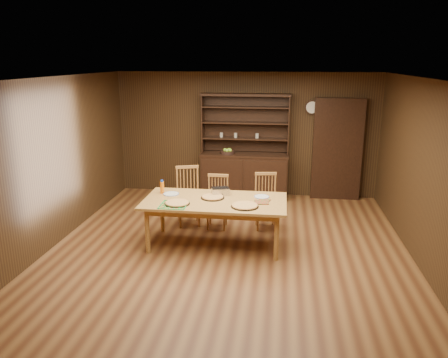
# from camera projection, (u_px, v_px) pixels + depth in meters

# --- Properties ---
(floor) EXTENTS (6.00, 6.00, 0.00)m
(floor) POSITION_uv_depth(u_px,v_px,m) (228.00, 250.00, 6.75)
(floor) COLOR brown
(floor) RESTS_ON ground
(room_shell) EXTENTS (6.00, 6.00, 6.00)m
(room_shell) POSITION_uv_depth(u_px,v_px,m) (229.00, 150.00, 6.33)
(room_shell) COLOR silver
(room_shell) RESTS_ON floor
(china_hutch) EXTENTS (1.84, 0.52, 2.17)m
(china_hutch) POSITION_uv_depth(u_px,v_px,m) (244.00, 169.00, 9.22)
(china_hutch) COLOR black
(china_hutch) RESTS_ON floor
(doorway) EXTENTS (1.00, 0.18, 2.10)m
(doorway) POSITION_uv_depth(u_px,v_px,m) (337.00, 149.00, 9.00)
(doorway) COLOR black
(doorway) RESTS_ON floor
(wall_clock) EXTENTS (0.30, 0.05, 0.30)m
(wall_clock) POSITION_uv_depth(u_px,v_px,m) (312.00, 107.00, 8.90)
(wall_clock) COLOR black
(wall_clock) RESTS_ON room_shell
(dining_table) EXTENTS (2.20, 1.10, 0.75)m
(dining_table) POSITION_uv_depth(u_px,v_px,m) (215.00, 204.00, 6.77)
(dining_table) COLOR #C49144
(dining_table) RESTS_ON floor
(chair_left) EXTENTS (0.53, 0.52, 1.04)m
(chair_left) POSITION_uv_depth(u_px,v_px,m) (188.00, 194.00, 7.73)
(chair_left) COLOR #AA6E3A
(chair_left) RESTS_ON floor
(chair_center) EXTENTS (0.38, 0.36, 0.93)m
(chair_center) POSITION_uv_depth(u_px,v_px,m) (218.00, 200.00, 7.59)
(chair_center) COLOR #AA6E3A
(chair_center) RESTS_ON floor
(chair_right) EXTENTS (0.45, 0.43, 0.96)m
(chair_right) POSITION_uv_depth(u_px,v_px,m) (266.00, 199.00, 7.57)
(chair_right) COLOR #AA6E3A
(chair_right) RESTS_ON floor
(pizza_left) EXTENTS (0.38, 0.38, 0.04)m
(pizza_left) POSITION_uv_depth(u_px,v_px,m) (177.00, 203.00, 6.55)
(pizza_left) COLOR black
(pizza_left) RESTS_ON dining_table
(pizza_right) EXTENTS (0.41, 0.41, 0.04)m
(pizza_right) POSITION_uv_depth(u_px,v_px,m) (245.00, 206.00, 6.44)
(pizza_right) COLOR black
(pizza_right) RESTS_ON dining_table
(pizza_center) EXTENTS (0.37, 0.37, 0.04)m
(pizza_center) POSITION_uv_depth(u_px,v_px,m) (213.00, 197.00, 6.84)
(pizza_center) COLOR black
(pizza_center) RESTS_ON dining_table
(cooling_rack) EXTENTS (0.41, 0.41, 0.02)m
(cooling_rack) POSITION_uv_depth(u_px,v_px,m) (174.00, 205.00, 6.50)
(cooling_rack) COLOR #0B973F
(cooling_rack) RESTS_ON dining_table
(plate_left) EXTENTS (0.26, 0.26, 0.02)m
(plate_left) POSITION_uv_depth(u_px,v_px,m) (171.00, 194.00, 7.02)
(plate_left) COLOR beige
(plate_left) RESTS_ON dining_table
(plate_right) EXTENTS (0.24, 0.24, 0.02)m
(plate_right) POSITION_uv_depth(u_px,v_px,m) (262.00, 197.00, 6.88)
(plate_right) COLOR beige
(plate_right) RESTS_ON dining_table
(foil_dish) EXTENTS (0.32, 0.27, 0.11)m
(foil_dish) POSITION_uv_depth(u_px,v_px,m) (220.00, 191.00, 7.01)
(foil_dish) COLOR silver
(foil_dish) RESTS_ON dining_table
(juice_bottle) EXTENTS (0.06, 0.06, 0.22)m
(juice_bottle) POSITION_uv_depth(u_px,v_px,m) (162.00, 187.00, 7.07)
(juice_bottle) COLOR orange
(juice_bottle) RESTS_ON dining_table
(pot_holder_a) EXTENTS (0.23, 0.23, 0.02)m
(pot_holder_a) POSITION_uv_depth(u_px,v_px,m) (262.00, 202.00, 6.62)
(pot_holder_a) COLOR red
(pot_holder_a) RESTS_ON dining_table
(pot_holder_b) EXTENTS (0.21, 0.21, 0.01)m
(pot_holder_b) POSITION_uv_depth(u_px,v_px,m) (264.00, 201.00, 6.69)
(pot_holder_b) COLOR red
(pot_holder_b) RESTS_ON dining_table
(fruit_bowl) EXTENTS (0.30, 0.30, 0.12)m
(fruit_bowl) POSITION_uv_depth(u_px,v_px,m) (228.00, 152.00, 9.10)
(fruit_bowl) COLOR black
(fruit_bowl) RESTS_ON china_hutch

